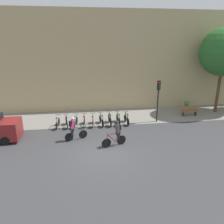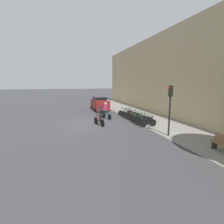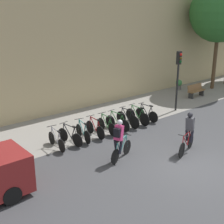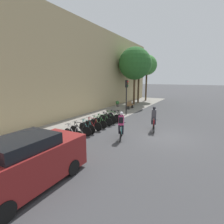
{
  "view_description": "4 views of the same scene",
  "coord_description": "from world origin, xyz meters",
  "px_view_note": "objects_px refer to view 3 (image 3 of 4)",
  "views": [
    {
      "loc": [
        -1.15,
        -12.17,
        6.76
      ],
      "look_at": [
        1.14,
        3.99,
        1.36
      ],
      "focal_mm": 35.0,
      "sensor_mm": 36.0,
      "label": 1
    },
    {
      "loc": [
        15.63,
        -2.44,
        3.75
      ],
      "look_at": [
        1.12,
        1.95,
        1.22
      ],
      "focal_mm": 28.0,
      "sensor_mm": 36.0,
      "label": 2
    },
    {
      "loc": [
        -9.44,
        -6.47,
        5.83
      ],
      "look_at": [
        -0.81,
        3.83,
        1.44
      ],
      "focal_mm": 50.0,
      "sensor_mm": 36.0,
      "label": 3
    },
    {
      "loc": [
        -11.21,
        -2.35,
        3.75
      ],
      "look_at": [
        -0.82,
        3.34,
        1.45
      ],
      "focal_mm": 28.0,
      "sensor_mm": 36.0,
      "label": 4
    }
  ],
  "objects_px": {
    "parked_bike_3": "(95,129)",
    "traffic_light_pole": "(178,70)",
    "parked_bike_6": "(128,119)",
    "parked_bike_8": "(147,114)",
    "bench": "(196,90)",
    "potted_plant": "(179,84)",
    "parked_bike_0": "(56,140)",
    "parked_bike_5": "(117,122)",
    "parked_bike_1": "(70,136)",
    "parked_bike_7": "(137,116)",
    "parked_bike_4": "(107,125)",
    "cyclist_grey": "(189,131)",
    "parked_bike_2": "(83,132)",
    "cyclist_pink": "(119,139)"
  },
  "relations": [
    {
      "from": "cyclist_grey",
      "to": "parked_bike_6",
      "type": "xyz_separation_m",
      "value": [
        0.07,
        3.91,
        -0.53
      ]
    },
    {
      "from": "parked_bike_3",
      "to": "traffic_light_pole",
      "type": "xyz_separation_m",
      "value": [
        6.26,
        0.14,
        2.09
      ]
    },
    {
      "from": "parked_bike_1",
      "to": "parked_bike_4",
      "type": "bearing_deg",
      "value": -0.01
    },
    {
      "from": "parked_bike_5",
      "to": "potted_plant",
      "type": "bearing_deg",
      "value": 20.15
    },
    {
      "from": "parked_bike_7",
      "to": "cyclist_grey",
      "type": "bearing_deg",
      "value": -101.36
    },
    {
      "from": "cyclist_pink",
      "to": "parked_bike_4",
      "type": "xyz_separation_m",
      "value": [
        1.5,
        2.67,
        -0.56
      ]
    },
    {
      "from": "parked_bike_4",
      "to": "parked_bike_8",
      "type": "height_order",
      "value": "same"
    },
    {
      "from": "parked_bike_5",
      "to": "bench",
      "type": "relative_size",
      "value": 1.06
    },
    {
      "from": "parked_bike_5",
      "to": "bench",
      "type": "distance_m",
      "value": 8.48
    },
    {
      "from": "parked_bike_4",
      "to": "cyclist_grey",
      "type": "bearing_deg",
      "value": -70.92
    },
    {
      "from": "parked_bike_6",
      "to": "parked_bike_4",
      "type": "bearing_deg",
      "value": -179.96
    },
    {
      "from": "parked_bike_0",
      "to": "parked_bike_3",
      "type": "height_order",
      "value": "parked_bike_3"
    },
    {
      "from": "parked_bike_1",
      "to": "parked_bike_7",
      "type": "height_order",
      "value": "parked_bike_7"
    },
    {
      "from": "parked_bike_0",
      "to": "parked_bike_5",
      "type": "xyz_separation_m",
      "value": [
        3.56,
        0.0,
        0.01
      ]
    },
    {
      "from": "parked_bike_7",
      "to": "bench",
      "type": "distance_m",
      "value": 7.07
    },
    {
      "from": "parked_bike_6",
      "to": "parked_bike_8",
      "type": "xyz_separation_m",
      "value": [
        1.42,
        -0.0,
        -0.02
      ]
    },
    {
      "from": "parked_bike_1",
      "to": "parked_bike_7",
      "type": "relative_size",
      "value": 0.91
    },
    {
      "from": "parked_bike_6",
      "to": "parked_bike_7",
      "type": "bearing_deg",
      "value": -0.05
    },
    {
      "from": "parked_bike_3",
      "to": "parked_bike_8",
      "type": "distance_m",
      "value": 3.56
    },
    {
      "from": "parked_bike_8",
      "to": "parked_bike_1",
      "type": "bearing_deg",
      "value": -180.0
    },
    {
      "from": "parked_bike_4",
      "to": "parked_bike_6",
      "type": "xyz_separation_m",
      "value": [
        1.42,
        0.0,
        0.02
      ]
    },
    {
      "from": "cyclist_grey",
      "to": "parked_bike_7",
      "type": "distance_m",
      "value": 4.02
    },
    {
      "from": "parked_bike_6",
      "to": "parked_bike_8",
      "type": "bearing_deg",
      "value": -0.02
    },
    {
      "from": "parked_bike_0",
      "to": "parked_bike_5",
      "type": "distance_m",
      "value": 3.56
    },
    {
      "from": "cyclist_pink",
      "to": "potted_plant",
      "type": "relative_size",
      "value": 2.24
    },
    {
      "from": "parked_bike_1",
      "to": "potted_plant",
      "type": "bearing_deg",
      "value": 15.62
    },
    {
      "from": "parked_bike_3",
      "to": "parked_bike_5",
      "type": "xyz_separation_m",
      "value": [
        1.43,
        -0.0,
        -0.0
      ]
    },
    {
      "from": "bench",
      "to": "potted_plant",
      "type": "relative_size",
      "value": 1.99
    },
    {
      "from": "parked_bike_0",
      "to": "parked_bike_6",
      "type": "xyz_separation_m",
      "value": [
        4.27,
        0.0,
        0.03
      ]
    },
    {
      "from": "parked_bike_3",
      "to": "parked_bike_6",
      "type": "relative_size",
      "value": 0.95
    },
    {
      "from": "parked_bike_1",
      "to": "traffic_light_pole",
      "type": "bearing_deg",
      "value": 1.02
    },
    {
      "from": "parked_bike_1",
      "to": "parked_bike_5",
      "type": "xyz_separation_m",
      "value": [
        2.85,
        -0.0,
        -0.0
      ]
    },
    {
      "from": "cyclist_pink",
      "to": "parked_bike_2",
      "type": "relative_size",
      "value": 1.11
    },
    {
      "from": "cyclist_pink",
      "to": "traffic_light_pole",
      "type": "xyz_separation_m",
      "value": [
        7.05,
        2.81,
        1.54
      ]
    },
    {
      "from": "parked_bike_4",
      "to": "traffic_light_pole",
      "type": "xyz_separation_m",
      "value": [
        5.55,
        0.14,
        2.09
      ]
    },
    {
      "from": "parked_bike_4",
      "to": "parked_bike_7",
      "type": "xyz_separation_m",
      "value": [
        2.14,
        0.0,
        0.03
      ]
    },
    {
      "from": "parked_bike_0",
      "to": "parked_bike_3",
      "type": "relative_size",
      "value": 1.01
    },
    {
      "from": "traffic_light_pole",
      "to": "cyclist_pink",
      "type": "bearing_deg",
      "value": -158.27
    },
    {
      "from": "bench",
      "to": "potted_plant",
      "type": "bearing_deg",
      "value": 70.45
    },
    {
      "from": "parked_bike_0",
      "to": "parked_bike_2",
      "type": "height_order",
      "value": "parked_bike_2"
    },
    {
      "from": "parked_bike_2",
      "to": "parked_bike_3",
      "type": "bearing_deg",
      "value": 0.03
    },
    {
      "from": "parked_bike_5",
      "to": "parked_bike_8",
      "type": "relative_size",
      "value": 1.03
    },
    {
      "from": "parked_bike_5",
      "to": "traffic_light_pole",
      "type": "distance_m",
      "value": 5.27
    },
    {
      "from": "parked_bike_4",
      "to": "parked_bike_8",
      "type": "relative_size",
      "value": 1.02
    },
    {
      "from": "parked_bike_3",
      "to": "potted_plant",
      "type": "xyz_separation_m",
      "value": [
        10.56,
        3.35,
        0.04
      ]
    },
    {
      "from": "parked_bike_3",
      "to": "parked_bike_6",
      "type": "height_order",
      "value": "parked_bike_6"
    },
    {
      "from": "parked_bike_2",
      "to": "parked_bike_4",
      "type": "xyz_separation_m",
      "value": [
        1.43,
        -0.0,
        0.0
      ]
    },
    {
      "from": "parked_bike_0",
      "to": "bench",
      "type": "relative_size",
      "value": 1.05
    },
    {
      "from": "parked_bike_5",
      "to": "parked_bike_7",
      "type": "height_order",
      "value": "parked_bike_7"
    },
    {
      "from": "parked_bike_6",
      "to": "bench",
      "type": "height_order",
      "value": "parked_bike_6"
    }
  ]
}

